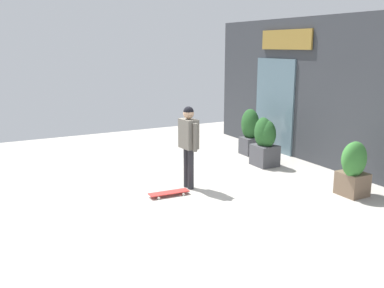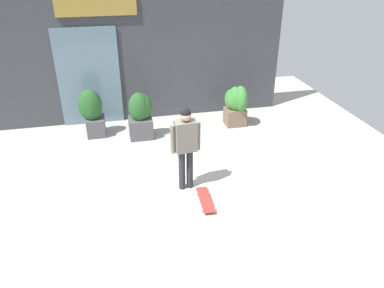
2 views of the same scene
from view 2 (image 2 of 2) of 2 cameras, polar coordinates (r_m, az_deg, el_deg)
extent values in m
plane|color=#B2ADA3|center=(7.81, -5.08, -5.58)|extent=(12.00, 12.00, 0.00)
cube|color=#383A3F|center=(10.24, -8.33, 13.58)|extent=(7.96, 0.25, 3.63)
cube|color=slate|center=(10.23, -15.52, 9.80)|extent=(1.60, 0.06, 2.58)
cube|color=olive|center=(9.82, -14.56, 19.95)|extent=(1.95, 0.05, 0.51)
cylinder|color=#28282D|center=(7.35, -0.35, -3.79)|extent=(0.13, 0.13, 0.86)
cylinder|color=#28282D|center=(7.32, -1.56, -3.98)|extent=(0.13, 0.13, 0.86)
cube|color=#6B665B|center=(6.98, -1.00, 1.24)|extent=(0.43, 0.29, 0.61)
cylinder|color=#6B665B|center=(7.06, 0.94, 1.26)|extent=(0.09, 0.09, 0.58)
cylinder|color=#6B665B|center=(6.94, -2.97, 0.72)|extent=(0.09, 0.09, 0.58)
sphere|color=tan|center=(6.80, -1.03, 4.40)|extent=(0.22, 0.22, 0.22)
sphere|color=black|center=(6.79, -1.03, 4.70)|extent=(0.21, 0.21, 0.21)
cube|color=red|center=(7.12, 2.06, -8.50)|extent=(0.26, 0.83, 0.02)
cylinder|color=silver|center=(6.96, 3.48, -9.92)|extent=(0.03, 0.06, 0.05)
cylinder|color=silver|center=(6.92, 1.50, -10.14)|extent=(0.03, 0.06, 0.05)
cylinder|color=silver|center=(7.37, 2.58, -7.47)|extent=(0.03, 0.06, 0.05)
cylinder|color=silver|center=(7.33, 0.72, -7.66)|extent=(0.03, 0.06, 0.05)
cube|color=#47474C|center=(9.87, -14.51, 2.65)|extent=(0.46, 0.56, 0.47)
ellipsoid|color=#235123|center=(9.64, -15.37, 5.76)|extent=(0.58, 0.45, 0.84)
ellipsoid|color=#235123|center=(9.67, -15.36, 5.19)|extent=(0.40, 0.45, 0.60)
ellipsoid|color=#235123|center=(9.64, -15.01, 5.41)|extent=(0.45, 0.37, 0.69)
cube|color=brown|center=(10.19, 6.60, 4.21)|extent=(0.53, 0.47, 0.47)
ellipsoid|color=#387A33|center=(9.93, 7.47, 6.85)|extent=(0.36, 0.57, 0.71)
ellipsoid|color=#387A33|center=(9.98, 6.65, 6.90)|extent=(0.38, 0.52, 0.66)
ellipsoid|color=#387A33|center=(10.05, 6.21, 6.82)|extent=(0.40, 0.56, 0.57)
cube|color=#47474C|center=(9.50, -7.87, 2.50)|extent=(0.58, 0.53, 0.52)
ellipsoid|color=#235123|center=(9.28, -7.72, 5.59)|extent=(0.51, 0.41, 0.69)
ellipsoid|color=#235123|center=(9.22, -8.21, 5.59)|extent=(0.49, 0.40, 0.75)
camera|label=1|loc=(9.25, 62.87, 4.24)|focal=40.19mm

